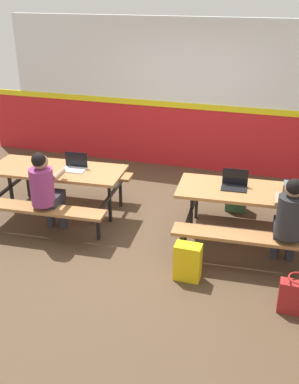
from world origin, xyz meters
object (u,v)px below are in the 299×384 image
object	(u,v)px
laptop_silver	(75,166)
tote_bag_bright	(296,297)
picnic_table_left	(58,180)
backpack_dark	(188,262)
picnic_table_right	(252,202)
student_nearer	(45,187)
laptop_dark	(234,184)
satchel_spare	(237,197)
student_further	(289,217)

from	to	relation	value
laptop_silver	tote_bag_bright	size ratio (longest dim) A/B	0.78
picnic_table_left	backpack_dark	world-z (taller)	picnic_table_left
picnic_table_right	tote_bag_bright	size ratio (longest dim) A/B	4.48
student_nearer	backpack_dark	distance (m)	2.08
picnic_table_left	laptop_dark	bearing A→B (deg)	2.33
picnic_table_right	student_nearer	distance (m)	2.64
picnic_table_right	satchel_spare	xyz separation A→B (m)	(-0.28, 0.88, -0.36)
student_nearer	satchel_spare	bearing A→B (deg)	33.49
picnic_table_right	tote_bag_bright	xyz separation A→B (m)	(0.60, -1.27, -0.38)
laptop_silver	backpack_dark	bearing A→B (deg)	-28.25
picnic_table_right	picnic_table_left	bearing A→B (deg)	-178.32
tote_bag_bright	satchel_spare	distance (m)	2.33
tote_bag_bright	laptop_silver	bearing A→B (deg)	157.64
satchel_spare	student_further	bearing A→B (deg)	-62.59
student_nearer	laptop_silver	distance (m)	0.62
student_nearer	tote_bag_bright	bearing A→B (deg)	-11.49
backpack_dark	tote_bag_bright	size ratio (longest dim) A/B	1.02
laptop_dark	tote_bag_bright	xyz separation A→B (m)	(0.84, -1.29, -0.59)
picnic_table_right	laptop_dark	distance (m)	0.32
tote_bag_bright	satchel_spare	xyz separation A→B (m)	(-0.88, 2.15, 0.02)
student_further	tote_bag_bright	size ratio (longest dim) A/B	2.81
student_further	laptop_dark	distance (m)	0.89
student_nearer	student_further	distance (m)	3.01
picnic_table_right	backpack_dark	size ratio (longest dim) A/B	4.38
picnic_table_left	satchel_spare	world-z (taller)	picnic_table_left
laptop_dark	satchel_spare	size ratio (longest dim) A/B	0.76
picnic_table_right	laptop_silver	world-z (taller)	laptop_silver
picnic_table_left	laptop_dark	size ratio (longest dim) A/B	5.75
laptop_silver	backpack_dark	distance (m)	2.18
laptop_silver	backpack_dark	world-z (taller)	laptop_silver
student_nearer	tote_bag_bright	world-z (taller)	student_nearer
laptop_silver	laptop_dark	distance (m)	2.19
backpack_dark	tote_bag_bright	world-z (taller)	backpack_dark
laptop_silver	satchel_spare	distance (m)	2.40
picnic_table_left	laptop_silver	distance (m)	0.33
student_further	tote_bag_bright	xyz separation A→B (m)	(0.15, -0.74, -0.51)
laptop_silver	student_further	bearing A→B (deg)	-9.89
picnic_table_right	backpack_dark	bearing A→B (deg)	-119.68
picnic_table_left	tote_bag_bright	xyz separation A→B (m)	(3.29, -1.19, -0.38)
picnic_table_left	laptop_dark	world-z (taller)	laptop_dark
student_nearer	laptop_dark	xyz separation A→B (m)	(2.32, 0.65, 0.08)
picnic_table_right	laptop_dark	world-z (taller)	laptop_dark
picnic_table_right	satchel_spare	world-z (taller)	picnic_table_right
student_further	satchel_spare	distance (m)	1.66
student_nearer	picnic_table_right	bearing A→B (deg)	13.78
picnic_table_left	picnic_table_right	bearing A→B (deg)	1.68
backpack_dark	satchel_spare	xyz separation A→B (m)	(0.30, 1.90, 0.00)
laptop_silver	satchel_spare	bearing A→B (deg)	22.80
picnic_table_left	backpack_dark	size ratio (longest dim) A/B	4.38
picnic_table_left	laptop_silver	xyz separation A→B (m)	(0.25, 0.06, 0.21)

